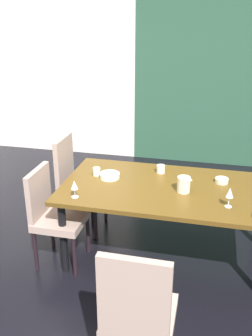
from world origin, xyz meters
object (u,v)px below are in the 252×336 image
(dining_table, at_px, (169,194))
(cup_west, at_px, (161,169))
(chair_head_near, at_px, (137,313))
(wine_glass_east, at_px, (230,193))
(serving_bowl_corner, at_px, (110,176))
(pitcher_rear, at_px, (184,184))
(serving_bowl_left, at_px, (222,180))
(chair_left_far, at_px, (75,181))
(chair_left_near, at_px, (52,212))
(wine_glass_right, at_px, (74,185))

(dining_table, relative_size, cup_west, 23.82)
(chair_head_near, height_order, wine_glass_east, chair_head_near)
(serving_bowl_corner, distance_m, pitcher_rear, 0.74)
(cup_west, bearing_deg, serving_bowl_left, -9.97)
(chair_head_near, distance_m, serving_bowl_left, 1.69)
(chair_left_far, xyz_separation_m, serving_bowl_corner, (0.46, -0.24, 0.21))
(chair_head_near, distance_m, chair_left_far, 2.00)
(chair_left_far, bearing_deg, serving_bowl_left, 86.18)
(dining_table, relative_size, serving_bowl_left, 15.95)
(chair_head_near, distance_m, cup_west, 1.73)
(dining_table, height_order, serving_bowl_left, serving_bowl_left)
(chair_left_near, bearing_deg, serving_bowl_corner, 130.86)
(dining_table, relative_size, chair_left_far, 1.90)
(dining_table, height_order, wine_glass_east, wine_glass_east)
(dining_table, distance_m, wine_glass_east, 0.62)
(chair_left_far, relative_size, chair_left_near, 1.11)
(cup_west, bearing_deg, wine_glass_right, -132.54)
(dining_table, distance_m, serving_bowl_corner, 0.60)
(chair_left_far, relative_size, pitcher_rear, 7.21)
(wine_glass_right, xyz_separation_m, serving_bowl_corner, (0.18, 0.46, -0.09))
(chair_left_near, distance_m, wine_glass_east, 1.60)
(wine_glass_right, bearing_deg, chair_left_near, 163.47)
(dining_table, relative_size, wine_glass_east, 11.40)
(wine_glass_right, bearing_deg, cup_west, 47.46)
(chair_left_near, height_order, serving_bowl_corner, chair_left_near)
(wine_glass_right, xyz_separation_m, serving_bowl_left, (1.24, 0.60, -0.09))
(wine_glass_east, bearing_deg, serving_bowl_left, 96.43)
(pitcher_rear, bearing_deg, chair_left_near, -168.19)
(serving_bowl_corner, xyz_separation_m, cup_west, (0.46, 0.24, 0.02))
(dining_table, bearing_deg, wine_glass_east, -26.86)
(chair_left_far, distance_m, serving_bowl_corner, 0.56)
(dining_table, bearing_deg, serving_bowl_left, 24.32)
(chair_left_far, height_order, wine_glass_east, chair_left_far)
(serving_bowl_corner, bearing_deg, wine_glass_east, -16.92)
(wine_glass_right, xyz_separation_m, pitcher_rear, (0.91, 0.32, -0.04))
(wine_glass_east, xyz_separation_m, serving_bowl_corner, (-1.11, 0.34, -0.10))
(chair_head_near, bearing_deg, pitcher_rear, 83.84)
(dining_table, height_order, chair_left_far, chair_left_far)
(wine_glass_right, xyz_separation_m, cup_west, (0.65, 0.71, -0.07))
(wine_glass_east, distance_m, pitcher_rear, 0.44)
(dining_table, bearing_deg, pitcher_rear, -26.65)
(chair_head_near, xyz_separation_m, chair_left_far, (-1.04, 1.71, 0.01))
(wine_glass_right, height_order, cup_west, wine_glass_right)
(chair_left_far, xyz_separation_m, chair_left_near, (0.01, -0.62, -0.03))
(wine_glass_east, xyz_separation_m, serving_bowl_left, (-0.05, 0.47, -0.10))
(chair_left_far, height_order, serving_bowl_left, chair_left_far)
(chair_head_near, xyz_separation_m, pitcher_rear, (0.14, 1.33, 0.27))
(chair_left_far, xyz_separation_m, wine_glass_right, (0.27, -0.70, 0.30))
(dining_table, distance_m, serving_bowl_left, 0.52)
(dining_table, bearing_deg, chair_left_far, 163.41)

